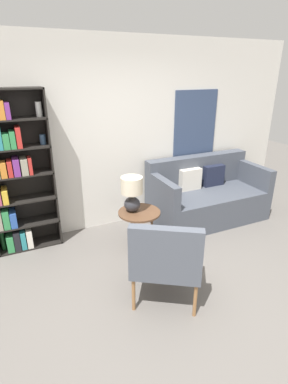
{
  "coord_description": "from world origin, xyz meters",
  "views": [
    {
      "loc": [
        -1.21,
        -2.04,
        2.25
      ],
      "look_at": [
        0.17,
        0.96,
        0.9
      ],
      "focal_mm": 28.0,
      "sensor_mm": 36.0,
      "label": 1
    }
  ],
  "objects_px": {
    "bookshelf": "(12,175)",
    "armchair": "(166,257)",
    "side_table": "(139,215)",
    "couch": "(206,197)",
    "table_lamp": "(132,192)"
  },
  "relations": [
    {
      "from": "armchair",
      "to": "couch",
      "type": "xyz_separation_m",
      "value": [
        1.53,
        1.45,
        -0.19
      ]
    },
    {
      "from": "armchair",
      "to": "side_table",
      "type": "relative_size",
      "value": 1.73
    },
    {
      "from": "table_lamp",
      "to": "bookshelf",
      "type": "bearing_deg",
      "value": 155.1
    },
    {
      "from": "bookshelf",
      "to": "table_lamp",
      "type": "xyz_separation_m",
      "value": [
        1.35,
        -0.63,
        -0.22
      ]
    },
    {
      "from": "side_table",
      "to": "armchair",
      "type": "bearing_deg",
      "value": -99.66
    },
    {
      "from": "couch",
      "to": "table_lamp",
      "type": "distance_m",
      "value": 1.53
    },
    {
      "from": "side_table",
      "to": "table_lamp",
      "type": "bearing_deg",
      "value": 142.67
    },
    {
      "from": "couch",
      "to": "table_lamp",
      "type": "relative_size",
      "value": 3.88
    },
    {
      "from": "bookshelf",
      "to": "armchair",
      "type": "xyz_separation_m",
      "value": [
        1.25,
        -1.74,
        -0.49
      ]
    },
    {
      "from": "couch",
      "to": "table_lamp",
      "type": "height_order",
      "value": "table_lamp"
    },
    {
      "from": "armchair",
      "to": "table_lamp",
      "type": "bearing_deg",
      "value": 84.68
    },
    {
      "from": "bookshelf",
      "to": "side_table",
      "type": "xyz_separation_m",
      "value": [
        1.43,
        -0.69,
        -0.55
      ]
    },
    {
      "from": "bookshelf",
      "to": "armchair",
      "type": "height_order",
      "value": "bookshelf"
    },
    {
      "from": "couch",
      "to": "bookshelf",
      "type": "bearing_deg",
      "value": 174.22
    },
    {
      "from": "table_lamp",
      "to": "couch",
      "type": "bearing_deg",
      "value": 13.73
    }
  ]
}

